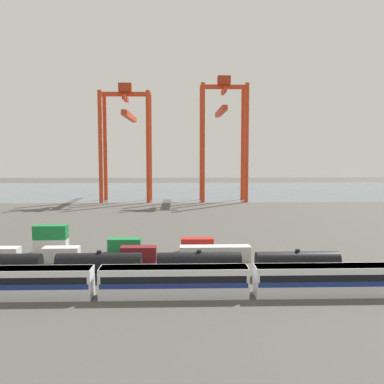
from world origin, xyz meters
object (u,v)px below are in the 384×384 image
Objects in this scene: freight_tank_row at (149,265)px; gantry_crane_west at (127,129)px; shipping_container_8 at (197,245)px; gantry_crane_central at (223,126)px; passenger_train at (174,280)px; shipping_container_2 at (139,254)px.

freight_tank_row is 110.67m from gantry_crane_west.
gantry_crane_central is at bearing 81.08° from shipping_container_8.
gantry_crane_central is (13.87, 88.41, 27.65)m from shipping_container_8.
passenger_train is at bearing -65.04° from freight_tank_row.
shipping_container_2 is 0.13× the size of gantry_crane_west.
freight_tank_row is (-3.73, 8.01, -0.16)m from passenger_train.
freight_tank_row is 110.96m from gantry_crane_central.
shipping_container_2 is at bearing 109.04° from passenger_train.
gantry_crane_west reaches higher than shipping_container_8.
gantry_crane_west is at bearing 104.79° from shipping_container_8.
gantry_crane_central is (21.68, 105.43, 26.96)m from freight_tank_row.
gantry_crane_central reaches higher than shipping_container_8.
gantry_crane_central is at bearing 75.75° from shipping_container_2.
gantry_crane_west is at bearing 178.42° from gantry_crane_central.
freight_tank_row is 9.33× the size of shipping_container_8.
gantry_crane_west is at bearing 98.45° from freight_tank_row.
passenger_train is 117.94m from gantry_crane_central.
freight_tank_row is at bearing -81.55° from gantry_crane_west.
freight_tank_row reaches higher than passenger_train.
gantry_crane_central reaches higher than freight_tank_row.
shipping_container_8 is (7.80, 17.02, -0.69)m from freight_tank_row.
shipping_container_2 is at bearing -104.25° from gantry_crane_central.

